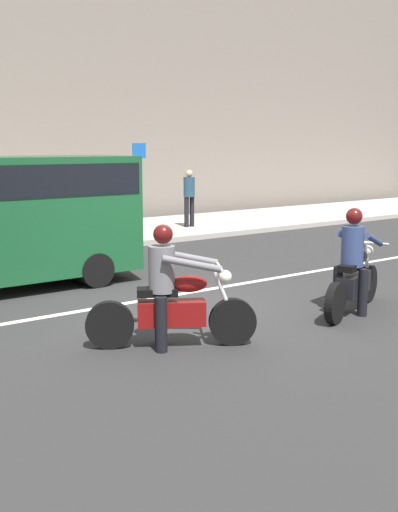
% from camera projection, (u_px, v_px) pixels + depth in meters
% --- Properties ---
extents(ground_plane, '(80.00, 80.00, 0.00)m').
position_uv_depth(ground_plane, '(199.00, 307.00, 10.01)').
color(ground_plane, '#2A2A2A').
extents(sidewalk_slab, '(40.00, 4.40, 0.14)m').
position_uv_depth(sidewalk_slab, '(20.00, 241.00, 16.35)').
color(sidewalk_slab, '#A8A399').
rests_on(sidewalk_slab, ground_plane).
extents(lane_marking_stripe, '(18.00, 0.14, 0.01)m').
position_uv_depth(lane_marking_stripe, '(135.00, 302.00, 10.33)').
color(lane_marking_stripe, silver).
rests_on(lane_marking_stripe, ground_plane).
extents(motorcycle_with_rider_gray, '(1.96, 1.24, 1.60)m').
position_uv_depth(motorcycle_with_rider_gray, '(171.00, 298.00, 7.93)').
color(motorcycle_with_rider_gray, black).
rests_on(motorcycle_with_rider_gray, ground_plane).
extents(motorcycle_with_rider_denim_blue, '(2.06, 1.00, 1.64)m').
position_uv_depth(motorcycle_with_rider_denim_blue, '(354.00, 270.00, 9.59)').
color(motorcycle_with_rider_denim_blue, black).
rests_on(motorcycle_with_rider_denim_blue, ground_plane).
extents(street_sign_post, '(0.44, 0.08, 2.52)m').
position_uv_depth(street_sign_post, '(139.00, 176.00, 18.24)').
color(street_sign_post, gray).
rests_on(street_sign_post, sidewalk_slab).
extents(pedestrian_bystander, '(0.34, 0.34, 1.70)m').
position_uv_depth(pedestrian_bystander, '(189.00, 194.00, 18.58)').
color(pedestrian_bystander, black).
rests_on(pedestrian_bystander, sidewalk_slab).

